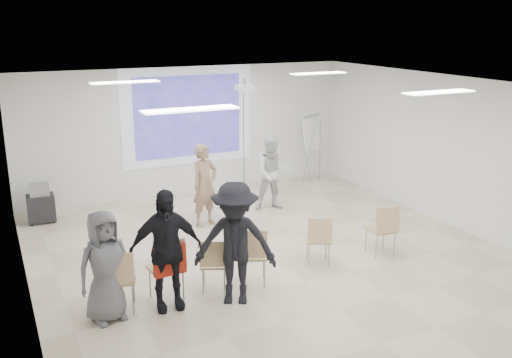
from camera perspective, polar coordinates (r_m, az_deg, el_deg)
name	(u,v)px	position (r m, az deg, el deg)	size (l,w,h in m)	color
floor	(276,261)	(10.10, 1.98, -8.23)	(8.00, 9.00, 0.10)	beige
ceiling	(277,83)	(9.29, 2.16, 9.53)	(8.00, 9.00, 0.10)	white
wall_back	(188,130)	(13.67, -6.83, 4.85)	(8.00, 0.10, 3.00)	silver
wall_left	(17,210)	(8.56, -22.75, -2.86)	(0.10, 9.00, 3.00)	silver
wall_right	(458,153)	(11.96, 19.56, 2.49)	(0.10, 9.00, 3.00)	silver
projection_halo	(188,116)	(13.55, -6.79, 6.26)	(3.20, 0.01, 2.30)	silver
projection_image	(189,116)	(13.53, -6.77, 6.25)	(2.60, 0.01, 1.90)	#3630A3
pedestal_table	(231,203)	(11.67, -2.47, -2.42)	(0.75, 0.75, 0.76)	white
player_left	(205,180)	(11.43, -5.15, -0.08)	(0.69, 0.47, 1.90)	#96755C
player_right	(273,169)	(12.37, 1.70, 0.96)	(0.87, 0.69, 1.80)	silver
controller_left	(208,162)	(11.64, -4.79, 1.75)	(0.04, 0.13, 0.04)	white
controller_right	(260,154)	(12.44, 0.45, 2.54)	(0.04, 0.13, 0.04)	white
chair_far_left	(119,276)	(8.36, -13.55, -9.41)	(0.55, 0.58, 0.95)	tan
chair_left_mid	(168,265)	(8.51, -8.81, -8.47)	(0.51, 0.54, 1.00)	tan
chair_left_inner	(213,261)	(8.75, -4.27, -8.18)	(0.54, 0.56, 0.86)	tan
chair_center	(253,252)	(8.92, -0.33, -7.30)	(0.60, 0.62, 0.95)	tan
chair_right_inner	(319,236)	(9.71, 6.31, -5.74)	(0.55, 0.57, 0.87)	tan
chair_right_far	(383,226)	(10.22, 12.62, -4.65)	(0.50, 0.53, 0.95)	tan
red_jacket	(170,260)	(8.34, -8.63, -8.00)	(0.48, 0.11, 0.45)	#9E2213
laptop	(213,261)	(8.86, -4.30, -8.22)	(0.32, 0.23, 0.02)	black
audience_left	(165,241)	(8.18, -9.06, -6.16)	(1.19, 0.72, 2.05)	black
audience_mid	(235,235)	(8.24, -2.11, -5.66)	(1.35, 0.74, 2.09)	black
audience_outer	(104,260)	(8.09, -14.92, -7.82)	(0.87, 0.57, 1.79)	slate
flipchart_easel	(312,133)	(14.37, 5.58, 4.56)	(0.71, 0.57, 1.75)	#919499
av_cart	(41,205)	(12.52, -20.73, -2.41)	(0.55, 0.45, 0.81)	black
ceiling_projector	(245,95)	(10.70, -1.13, 8.41)	(0.30, 0.25, 3.00)	white
fluor_panel_nw	(125,82)	(10.48, -12.97, 9.41)	(1.20, 0.30, 0.02)	white
fluor_panel_ne	(318,73)	(12.01, 6.25, 10.47)	(1.20, 0.30, 0.02)	white
fluor_panel_sw	(190,109)	(7.14, -6.57, 6.93)	(1.20, 0.30, 0.02)	white
fluor_panel_se	(439,92)	(9.24, 17.82, 8.27)	(1.20, 0.30, 0.02)	white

